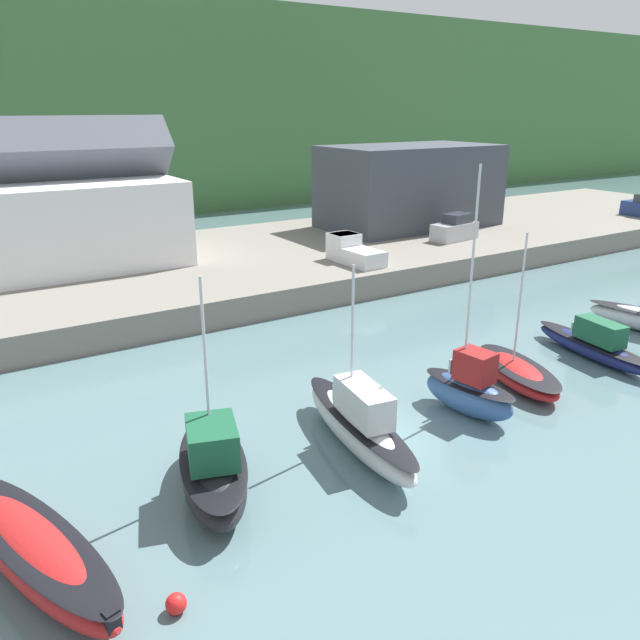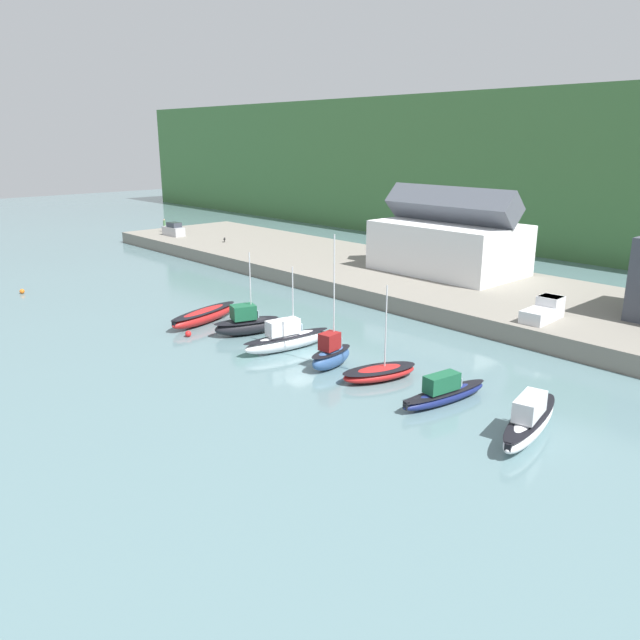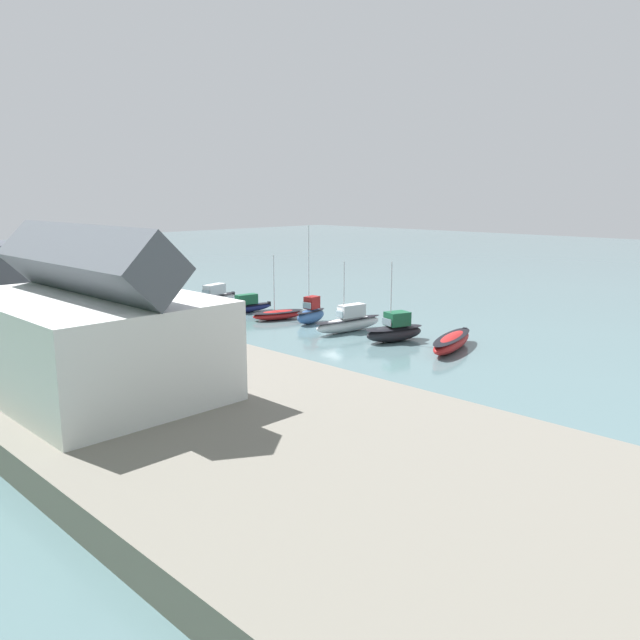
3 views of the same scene
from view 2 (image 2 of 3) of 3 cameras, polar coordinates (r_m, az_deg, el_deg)
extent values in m
plane|color=slate|center=(51.86, -1.81, -2.90)|extent=(320.00, 320.00, 0.00)
cube|color=gray|center=(69.84, 13.88, 2.45)|extent=(124.98, 21.12, 1.74)
cube|color=white|center=(75.32, 11.64, 6.51)|extent=(16.33, 10.81, 5.78)
cube|color=#515660|center=(74.66, 11.87, 10.29)|extent=(16.66, 4.21, 4.21)
ellipsoid|color=red|center=(60.59, -10.53, 0.37)|extent=(4.09, 8.63, 1.38)
ellipsoid|color=black|center=(60.46, -10.56, 0.81)|extent=(4.20, 8.81, 0.12)
cube|color=black|center=(57.75, -13.20, -0.30)|extent=(0.42, 0.37, 0.56)
ellipsoid|color=black|center=(56.53, -6.70, -0.57)|extent=(3.78, 6.29, 1.47)
ellipsoid|color=black|center=(56.39, -6.72, -0.07)|extent=(3.89, 6.43, 0.12)
cube|color=#195638|center=(56.06, -7.04, 0.73)|extent=(2.12, 2.45, 1.27)
cube|color=#8CA5B2|center=(56.48, -5.88, 0.68)|extent=(1.37, 0.52, 0.63)
cylinder|color=silver|center=(55.71, -6.39, 3.15)|extent=(0.10, 0.10, 5.97)
ellipsoid|color=silver|center=(52.07, -3.01, -1.99)|extent=(2.66, 8.13, 1.44)
ellipsoid|color=black|center=(51.91, -3.02, -1.47)|extent=(2.74, 8.30, 0.12)
cube|color=silver|center=(51.46, -3.42, -0.65)|extent=(1.54, 2.93, 1.26)
cube|color=#8CA5B2|center=(52.29, -1.96, -0.56)|extent=(1.04, 0.25, 0.63)
cylinder|color=silver|center=(51.37, -2.50, 1.84)|extent=(0.10, 0.10, 5.58)
ellipsoid|color=#33568E|center=(47.99, 1.03, -3.51)|extent=(2.10, 4.45, 1.57)
ellipsoid|color=black|center=(47.81, 1.03, -2.89)|extent=(2.17, 4.55, 0.12)
cube|color=maroon|center=(47.36, 0.88, -1.95)|extent=(1.32, 1.65, 1.29)
cube|color=#8CA5B2|center=(48.10, 1.53, -1.90)|extent=(1.00, 0.25, 0.65)
cylinder|color=silver|center=(46.74, 1.30, 2.53)|extent=(0.10, 0.10, 8.71)
ellipsoid|color=red|center=(46.03, 5.45, -4.87)|extent=(3.83, 6.24, 0.98)
ellipsoid|color=black|center=(45.90, 5.46, -4.47)|extent=(3.95, 6.38, 0.12)
cylinder|color=silver|center=(45.09, 6.05, -0.59)|extent=(0.10, 0.10, 6.09)
ellipsoid|color=navy|center=(42.81, 11.33, -6.83)|extent=(2.45, 7.37, 0.96)
ellipsoid|color=black|center=(42.68, 11.36, -6.41)|extent=(2.52, 7.53, 0.12)
cube|color=#195638|center=(42.17, 11.06, -5.63)|extent=(1.41, 2.66, 1.14)
cube|color=#8CA5B2|center=(43.19, 12.39, -5.42)|extent=(0.96, 0.24, 0.57)
cube|color=black|center=(40.51, 7.89, -7.73)|extent=(0.40, 0.33, 0.56)
ellipsoid|color=silver|center=(39.65, 18.63, -9.01)|extent=(3.45, 8.47, 1.38)
ellipsoid|color=black|center=(39.46, 18.69, -8.38)|extent=(3.55, 8.65, 0.12)
cube|color=silver|center=(38.76, 18.63, -7.49)|extent=(1.85, 3.11, 1.24)
cube|color=#8CA5B2|center=(40.27, 19.26, -6.93)|extent=(1.10, 0.34, 0.62)
cube|color=black|center=(36.09, 16.84, -10.97)|extent=(0.41, 0.35, 0.56)
cube|color=#B7B7BC|center=(104.77, -13.25, 7.90)|extent=(4.25, 1.93, 1.40)
cube|color=#333842|center=(104.36, -13.20, 8.47)|extent=(2.36, 1.60, 0.76)
cube|color=silver|center=(57.15, 19.38, 0.40)|extent=(2.15, 3.59, 1.10)
cube|color=silver|center=(58.84, 20.28, 1.16)|extent=(1.98, 1.97, 1.90)
cube|color=#2D333D|center=(58.67, 20.35, 1.82)|extent=(1.87, 1.69, 0.50)
cylinder|color=#232838|center=(109.41, -14.01, 8.05)|extent=(0.32, 0.32, 0.85)
cylinder|color=#4C7A4C|center=(109.28, -14.05, 8.54)|extent=(0.40, 0.40, 1.05)
sphere|color=tan|center=(109.20, -14.07, 8.88)|extent=(0.24, 0.24, 0.24)
cylinder|color=black|center=(96.63, -8.72, 7.13)|extent=(0.12, 0.12, 0.28)
ellipsoid|color=black|center=(96.58, -8.73, 7.31)|extent=(0.81, 0.73, 0.36)
sphere|color=black|center=(96.91, -8.72, 7.41)|extent=(0.22, 0.22, 0.22)
sphere|color=orange|center=(78.60, -25.59, 2.38)|extent=(0.54, 0.54, 0.54)
sphere|color=red|center=(56.76, -11.96, -1.24)|extent=(0.55, 0.55, 0.55)
camera|label=1|loc=(52.80, -26.95, 9.48)|focal=35.00mm
camera|label=3|loc=(109.85, 1.71, 14.42)|focal=35.00mm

